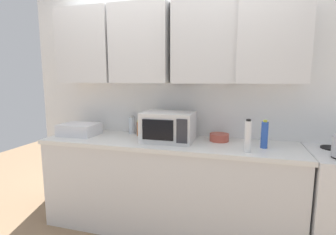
{
  "coord_description": "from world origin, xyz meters",
  "views": [
    {
      "loc": [
        0.66,
        -2.59,
        1.49
      ],
      "look_at": [
        -0.0,
        -0.25,
        1.12
      ],
      "focal_mm": 27.17,
      "sensor_mm": 36.0,
      "label": 1
    }
  ],
  "objects": [
    {
      "name": "bottle_clear_tall",
      "position": [
        -0.46,
        -0.08,
        0.99
      ],
      "size": [
        0.07,
        0.07,
        0.2
      ],
      "color": "silver",
      "rests_on": "counter_run"
    },
    {
      "name": "bottle_white_jar",
      "position": [
        0.73,
        -0.49,
        1.03
      ],
      "size": [
        0.05,
        0.05,
        0.27
      ],
      "color": "white",
      "rests_on": "counter_run"
    },
    {
      "name": "counter_run",
      "position": [
        0.0,
        -0.3,
        0.45
      ],
      "size": [
        2.44,
        0.63,
        0.9
      ],
      "color": "silver",
      "rests_on": "ground_plane"
    },
    {
      "name": "bowl_ceramic_small",
      "position": [
        0.48,
        -0.17,
        0.94
      ],
      "size": [
        0.18,
        0.18,
        0.07
      ],
      "primitive_type": "cylinder",
      "color": "#B24C3D",
      "rests_on": "counter_run"
    },
    {
      "name": "bottle_blue_cleaner",
      "position": [
        0.87,
        -0.31,
        1.02
      ],
      "size": [
        0.06,
        0.06,
        0.24
      ],
      "color": "#2D56B7",
      "rests_on": "counter_run"
    },
    {
      "name": "wall_back_with_cabinets",
      "position": [
        0.0,
        -0.07,
        1.58
      ],
      "size": [
        3.31,
        0.5,
        2.6
      ],
      "color": "white",
      "rests_on": "ground_plane"
    },
    {
      "name": "dish_rack",
      "position": [
        -0.97,
        -0.3,
        0.96
      ],
      "size": [
        0.38,
        0.3,
        0.12
      ],
      "primitive_type": "cube",
      "color": "silver",
      "rests_on": "counter_run"
    },
    {
      "name": "microwave",
      "position": [
        0.01,
        -0.3,
        1.04
      ],
      "size": [
        0.48,
        0.37,
        0.28
      ],
      "color": "silver",
      "rests_on": "counter_run"
    },
    {
      "name": "bottle_spice_jar",
      "position": [
        -0.34,
        -0.16,
        0.98
      ],
      "size": [
        0.06,
        0.06,
        0.16
      ],
      "color": "#BC6638",
      "rests_on": "counter_run"
    }
  ]
}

